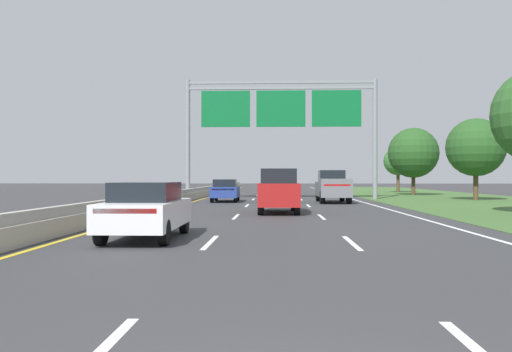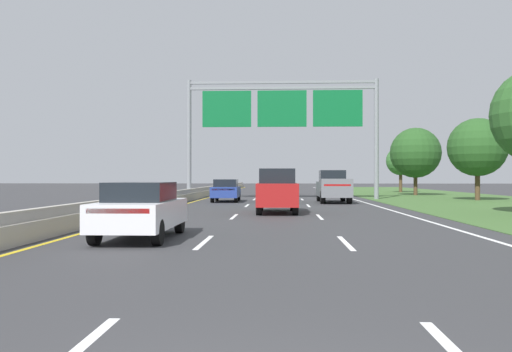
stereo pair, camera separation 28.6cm
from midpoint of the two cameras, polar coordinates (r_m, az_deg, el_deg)
name	(u,v)px [view 2 (the right image)]	position (r m, az deg, el deg)	size (l,w,h in m)	color
ground_plane	(278,201)	(38.30, 2.61, -2.71)	(220.00, 220.00, 0.00)	#333335
lane_striping	(278,201)	(37.85, 2.61, -2.73)	(11.96, 106.00, 0.01)	white
grass_verge_right	(473,201)	(40.77, 22.64, -2.53)	(14.00, 110.00, 0.02)	#3D602D
median_barrier_concrete	(188,196)	(38.85, -7.17, -2.15)	(0.60, 110.00, 0.85)	#A8A399
overhead_sign_gantry	(282,114)	(41.54, 3.03, 6.72)	(15.06, 0.42, 9.41)	gray
pickup_truck_grey	(333,187)	(36.18, 8.59, -1.15)	(2.03, 5.41, 2.20)	slate
car_white_left_lane_sedan	(141,209)	(14.99, -11.79, -3.55)	(1.85, 4.41, 1.57)	silver
car_silver_centre_lane_sedan	(274,190)	(36.30, 2.22, -1.56)	(1.90, 4.43, 1.57)	#B2B5BA
car_blue_left_lane_sedan	(226,190)	(37.11, -3.04, -1.52)	(1.90, 4.43, 1.57)	navy
car_darkgreen_centre_lane_suv	(281,184)	(52.21, 2.86, -0.82)	(1.94, 4.72, 2.11)	#193D23
car_red_centre_lane_suv	(277,190)	(25.32, 2.61, -1.53)	(1.95, 4.72, 2.11)	maroon
roadside_tree_mid	(477,147)	(42.31, 23.03, 2.87)	(4.31, 4.31, 6.10)	#4C3823
roadside_tree_far	(415,153)	(52.41, 17.03, 2.41)	(4.78, 4.78, 6.44)	#4C3823
roadside_tree_distant	(401,161)	(62.36, 15.52, 1.57)	(3.28, 3.28, 5.24)	#4C3823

